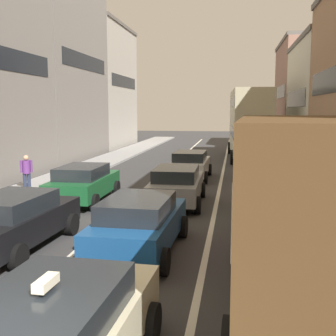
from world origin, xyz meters
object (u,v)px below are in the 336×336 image
at_px(sedan_centre_lane_second, 139,223).
at_px(pedestrian_near_kerb, 27,171).
at_px(hatchback_centre_lane_third, 177,185).
at_px(coupe_centre_lane_fourth, 190,164).
at_px(removalist_box_truck, 309,209).
at_px(wagon_left_lane_second, 15,220).
at_px(sedan_right_lane_behind_truck, 268,196).
at_px(bus_mid_queue_primary, 249,121).
at_px(sedan_left_lane_third, 83,183).

height_order(sedan_centre_lane_second, pedestrian_near_kerb, pedestrian_near_kerb).
xyz_separation_m(hatchback_centre_lane_third, coupe_centre_lane_fourth, (-0.12, 6.28, 0.00)).
distance_m(removalist_box_truck, wagon_left_lane_second, 7.64).
distance_m(wagon_left_lane_second, sedan_right_lane_behind_truck, 8.10).
xyz_separation_m(wagon_left_lane_second, bus_mid_queue_primary, (6.73, 21.94, 2.03)).
distance_m(sedan_left_lane_third, coupe_centre_lane_fourth, 7.36).
distance_m(removalist_box_truck, bus_mid_queue_primary, 24.62).
xyz_separation_m(sedan_right_lane_behind_truck, bus_mid_queue_primary, (-0.15, 17.67, 2.03)).
relative_size(coupe_centre_lane_fourth, bus_mid_queue_primary, 0.41).
distance_m(wagon_left_lane_second, hatchback_centre_lane_third, 6.95).
bearing_deg(bus_mid_queue_primary, sedan_left_lane_third, 154.29).
bearing_deg(sedan_left_lane_third, pedestrian_near_kerb, 61.82).
relative_size(wagon_left_lane_second, hatchback_centre_lane_third, 1.01).
xyz_separation_m(sedan_centre_lane_second, wagon_left_lane_second, (-3.34, -0.19, 0.00)).
distance_m(sedan_centre_lane_second, sedan_left_lane_third, 6.69).
bearing_deg(coupe_centre_lane_fourth, wagon_left_lane_second, 165.27).
xyz_separation_m(sedan_centre_lane_second, sedan_right_lane_behind_truck, (3.54, 4.08, 0.00)).
bearing_deg(removalist_box_truck, hatchback_centre_lane_third, 24.35).
bearing_deg(removalist_box_truck, sedan_left_lane_third, 42.67).
xyz_separation_m(sedan_centre_lane_second, bus_mid_queue_primary, (3.39, 21.75, 2.03)).
bearing_deg(removalist_box_truck, coupe_centre_lane_fourth, 15.90).
distance_m(removalist_box_truck, sedan_left_lane_third, 11.27).
bearing_deg(coupe_centre_lane_fourth, hatchback_centre_lane_third, -178.07).
bearing_deg(sedan_left_lane_third, bus_mid_queue_primary, -23.58).
distance_m(coupe_centre_lane_fourth, bus_mid_queue_primary, 10.44).
xyz_separation_m(removalist_box_truck, wagon_left_lane_second, (-7.06, 2.66, -1.18)).
bearing_deg(removalist_box_truck, pedestrian_near_kerb, 48.04).
bearing_deg(wagon_left_lane_second, hatchback_centre_lane_third, -27.56).
bearing_deg(sedan_centre_lane_second, bus_mid_queue_primary, -7.25).
height_order(hatchback_centre_lane_third, sedan_left_lane_third, same).
bearing_deg(wagon_left_lane_second, sedan_left_lane_third, 5.15).
bearing_deg(pedestrian_near_kerb, sedan_right_lane_behind_truck, -137.67).
xyz_separation_m(sedan_right_lane_behind_truck, pedestrian_near_kerb, (-10.44, 3.35, 0.15)).
distance_m(sedan_right_lane_behind_truck, bus_mid_queue_primary, 17.79).
bearing_deg(sedan_centre_lane_second, pedestrian_near_kerb, 44.45).
height_order(wagon_left_lane_second, bus_mid_queue_primary, bus_mid_queue_primary).
height_order(wagon_left_lane_second, sedan_right_lane_behind_truck, same).
distance_m(removalist_box_truck, coupe_centre_lane_fourth, 15.41).
bearing_deg(sedan_centre_lane_second, wagon_left_lane_second, 94.93).
relative_size(coupe_centre_lane_fourth, pedestrian_near_kerb, 2.61).
bearing_deg(pedestrian_near_kerb, removalist_box_truck, -163.95).
bearing_deg(pedestrian_near_kerb, wagon_left_lane_second, 175.13).
distance_m(sedan_centre_lane_second, bus_mid_queue_primary, 22.11).
relative_size(hatchback_centre_lane_third, bus_mid_queue_primary, 0.41).
height_order(hatchback_centre_lane_third, pedestrian_near_kerb, pedestrian_near_kerb).
xyz_separation_m(sedan_left_lane_third, sedan_right_lane_behind_truck, (7.10, -1.58, 0.00)).
height_order(hatchback_centre_lane_third, coupe_centre_lane_fourth, same).
xyz_separation_m(wagon_left_lane_second, pedestrian_near_kerb, (-3.55, 7.62, 0.15)).
bearing_deg(sedan_centre_lane_second, sedan_right_lane_behind_truck, -39.38).
xyz_separation_m(sedan_centre_lane_second, pedestrian_near_kerb, (-6.89, 7.43, 0.15)).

